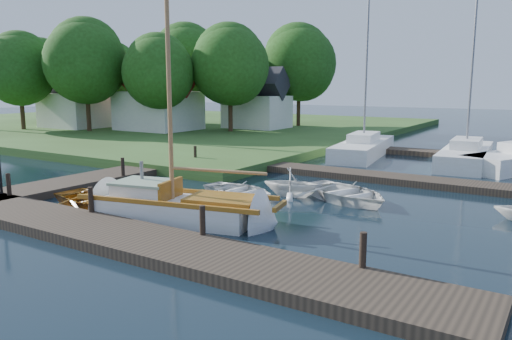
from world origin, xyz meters
The scene contains 29 objects.
ground centered at (0.00, 0.00, 0.00)m, with size 160.00×160.00×0.00m, color black.
near_dock centered at (0.00, -6.00, 0.15)m, with size 18.00×2.20×0.30m, color #2E261D.
left_dock centered at (-8.00, 2.00, 0.15)m, with size 2.20×18.00×0.30m, color #2E261D.
far_dock centered at (2.00, 6.50, 0.15)m, with size 14.00×1.60×0.30m, color #2E261D.
shore centered at (-28.00, 22.00, 0.25)m, with size 50.00×40.00×0.50m, color #32531F.
mooring_post_0 centered at (-7.50, -5.00, 0.70)m, with size 0.16×0.16×0.80m, color black.
mooring_post_1 centered at (-3.00, -5.00, 0.70)m, with size 0.16×0.16×0.80m, color black.
mooring_post_2 centered at (1.50, -5.00, 0.70)m, with size 0.16×0.16×0.80m, color black.
mooring_post_3 centered at (6.00, -5.00, 0.70)m, with size 0.16×0.16×0.80m, color black.
mooring_post_4 centered at (-7.00, 0.00, 0.70)m, with size 0.16×0.16×0.80m, color black.
mooring_post_5 centered at (-7.00, 5.00, 0.70)m, with size 0.16×0.16×0.80m, color black.
sailboat centered at (-0.62, -3.37, 0.34)m, with size 7.41×3.47×9.83m.
dinghy centered at (-3.88, -3.79, 0.43)m, with size 2.97×4.16×0.86m, color brown.
tender_a centered at (-1.09, 0.48, 0.33)m, with size 2.27×3.18×0.66m, color silver.
tender_b centered at (0.67, 1.59, 0.61)m, with size 2.00×2.31×1.22m, color silver.
tender_c centered at (2.70, 1.94, 0.41)m, with size 2.85×3.99×0.83m, color silver.
marina_boat_0 centered at (-0.99, 13.61, 0.56)m, with size 3.42×8.80×10.25m.
marina_boat_2 centered at (4.83, 13.55, 0.58)m, with size 2.83×8.40×12.04m.
house_a centered at (-20.00, 16.00, 2.96)m, with size 6.30×5.00×6.29m.
house_b centered at (-28.00, 14.00, 2.77)m, with size 5.77×4.50×5.79m.
house_c centered at (-14.00, 22.00, 2.58)m, with size 5.25×4.00×5.28m.
tree_0 centered at (-30.00, 10.05, 5.53)m, with size 6.12×6.07×8.28m.
tree_1 centered at (-24.00, 12.05, 6.09)m, with size 6.70×6.70×9.20m.
tree_2 centered at (-18.00, 14.05, 5.25)m, with size 5.83×5.75×7.82m.
tree_3 centered at (-14.00, 18.05, 5.81)m, with size 6.41×6.38×8.74m.
tree_4 centered at (-22.00, 22.05, 6.37)m, with size 7.01×7.01×9.66m.
tree_5 centered at (-30.00, 20.05, 5.42)m, with size 6.00×5.94×8.10m.
tree_6 centered at (-36.00, 16.05, 5.64)m, with size 6.24×6.20×8.46m.
tree_7 centered at (-12.00, 26.05, 6.20)m, with size 6.83×6.83×9.38m.
Camera 1 is at (9.68, -15.11, 4.29)m, focal length 35.00 mm.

